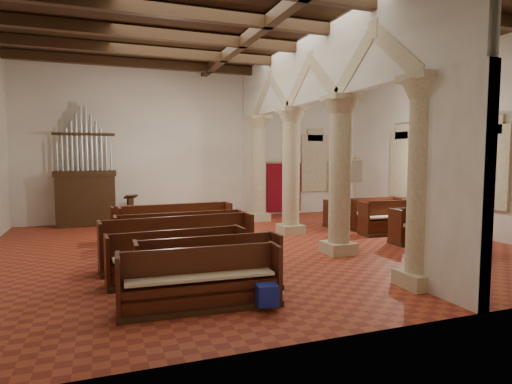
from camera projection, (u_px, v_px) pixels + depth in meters
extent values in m
plane|color=#A13C23|center=(254.00, 247.00, 11.94)|extent=(14.00, 14.00, 0.00)
plane|color=black|center=(254.00, 26.00, 11.42)|extent=(14.00, 14.00, 0.00)
cube|color=white|center=(204.00, 144.00, 17.30)|extent=(14.00, 0.02, 6.00)
cube|color=white|center=(397.00, 124.00, 6.07)|extent=(14.00, 0.02, 6.00)
cube|color=white|center=(454.00, 142.00, 14.07)|extent=(0.02, 12.00, 6.00)
cube|color=beige|center=(419.00, 279.00, 8.33)|extent=(0.75, 0.75, 0.30)
cylinder|color=beige|center=(422.00, 187.00, 8.18)|extent=(0.56, 0.56, 3.30)
cube|color=beige|center=(339.00, 248.00, 11.14)|extent=(0.75, 0.75, 0.30)
cylinder|color=beige|center=(340.00, 179.00, 10.98)|extent=(0.56, 0.56, 3.30)
cube|color=beige|center=(291.00, 229.00, 13.95)|extent=(0.75, 0.75, 0.30)
cylinder|color=beige|center=(291.00, 174.00, 13.79)|extent=(0.56, 0.56, 3.30)
cube|color=beige|center=(259.00, 217.00, 16.76)|extent=(0.75, 0.75, 0.30)
cylinder|color=beige|center=(259.00, 171.00, 16.60)|extent=(0.56, 0.56, 3.30)
cube|color=white|center=(314.00, 68.00, 12.12)|extent=(0.25, 11.90, 1.93)
cube|color=#34765D|center=(491.00, 167.00, 12.73)|extent=(0.03, 1.00, 2.20)
cube|color=#34765D|center=(402.00, 164.00, 16.48)|extent=(0.03, 1.00, 2.20)
cube|color=#34765D|center=(314.00, 163.00, 19.06)|extent=(1.00, 0.03, 2.20)
cube|color=#332210|center=(86.00, 201.00, 15.47)|extent=(2.00, 0.80, 1.80)
cube|color=#332210|center=(85.00, 173.00, 15.39)|extent=(2.10, 0.85, 0.20)
cube|color=#3C2113|center=(131.00, 222.00, 16.07)|extent=(0.50, 0.50, 0.09)
cube|color=#3C2113|center=(130.00, 210.00, 16.03)|extent=(0.24, 0.24, 0.97)
cube|color=#3C2113|center=(130.00, 197.00, 15.92)|extent=(0.53, 0.47, 0.17)
cube|color=maroon|center=(284.00, 188.00, 18.58)|extent=(1.60, 0.06, 2.10)
cylinder|color=#BB8A3A|center=(284.00, 162.00, 18.46)|extent=(1.80, 0.04, 0.04)
cone|color=#332210|center=(354.00, 216.00, 17.65)|extent=(0.38, 0.38, 0.13)
cylinder|color=#BB8A3A|center=(355.00, 187.00, 17.55)|extent=(0.04, 0.04, 2.53)
cylinder|color=#BB8A3A|center=(356.00, 158.00, 17.45)|extent=(0.06, 0.74, 0.03)
cube|color=#16204F|center=(356.00, 171.00, 17.47)|extent=(0.58, 0.05, 0.90)
cube|color=navy|center=(267.00, 295.00, 7.01)|extent=(0.38, 0.32, 0.34)
cube|color=#15148D|center=(218.00, 264.00, 9.11)|extent=(0.33, 0.28, 0.28)
cube|color=navy|center=(209.00, 241.00, 11.43)|extent=(0.38, 0.32, 0.34)
cylinder|color=silver|center=(256.00, 296.00, 7.29)|extent=(0.99, 0.22, 0.10)
cylinder|color=silver|center=(159.00, 296.00, 7.29)|extent=(1.03, 0.28, 0.10)
cube|color=#332210|center=(201.00, 306.00, 7.14)|extent=(2.73, 0.79, 0.10)
cube|color=#4C1D10|center=(202.00, 291.00, 7.08)|extent=(2.57, 0.50, 0.43)
cube|color=#4C1D10|center=(199.00, 274.00, 7.26)|extent=(2.55, 0.18, 0.91)
cube|color=#4C1D10|center=(118.00, 284.00, 6.67)|extent=(0.09, 0.58, 0.91)
cube|color=#4C1D10|center=(274.00, 269.00, 7.57)|extent=(0.09, 0.58, 0.91)
cube|color=beige|center=(202.00, 277.00, 7.05)|extent=(2.46, 0.46, 0.05)
cube|color=#332210|center=(210.00, 290.00, 7.98)|extent=(2.72, 0.70, 0.10)
cube|color=#511811|center=(211.00, 276.00, 7.91)|extent=(2.57, 0.40, 0.44)
cube|color=#511811|center=(208.00, 260.00, 8.10)|extent=(2.57, 0.07, 0.94)
cube|color=#511811|center=(136.00, 269.00, 7.50)|extent=(0.07, 0.59, 0.94)
cube|color=#511811|center=(275.00, 257.00, 8.40)|extent=(0.07, 0.59, 0.94)
cube|color=beige|center=(211.00, 263.00, 7.89)|extent=(2.47, 0.36, 0.05)
cube|color=#332210|center=(178.00, 278.00, 8.74)|extent=(2.83, 0.84, 0.10)
cube|color=#512011|center=(178.00, 266.00, 8.67)|extent=(2.66, 0.54, 0.44)
cube|color=#512011|center=(176.00, 252.00, 8.86)|extent=(2.64, 0.22, 0.93)
cube|color=#512011|center=(107.00, 259.00, 8.25)|extent=(0.10, 0.59, 0.93)
cube|color=#512011|center=(241.00, 248.00, 9.18)|extent=(0.10, 0.59, 0.93)
cube|color=beige|center=(178.00, 254.00, 8.65)|extent=(2.55, 0.49, 0.05)
cube|color=#332210|center=(180.00, 264.00, 9.84)|extent=(3.53, 1.00, 0.11)
cube|color=#512B11|center=(180.00, 252.00, 9.76)|extent=(3.36, 0.67, 0.49)
cube|color=#512B11|center=(178.00, 238.00, 9.97)|extent=(3.34, 0.31, 1.03)
cube|color=#512B11|center=(100.00, 245.00, 9.23)|extent=(0.12, 0.66, 1.03)
cube|color=#512B11|center=(249.00, 235.00, 10.39)|extent=(0.12, 0.66, 1.03)
cube|color=beige|center=(180.00, 240.00, 9.74)|extent=(3.23, 0.61, 0.05)
cube|color=#332210|center=(181.00, 252.00, 11.05)|extent=(3.31, 0.79, 0.10)
cube|color=#4A1410|center=(182.00, 242.00, 10.98)|extent=(3.16, 0.48, 0.46)
cube|color=#4A1410|center=(180.00, 231.00, 11.18)|extent=(3.15, 0.14, 0.97)
cube|color=#4A1410|center=(115.00, 236.00, 10.48)|extent=(0.09, 0.61, 0.97)
cube|color=#4A1410|center=(240.00, 228.00, 11.58)|extent=(0.09, 0.61, 0.97)
cube|color=beige|center=(181.00, 232.00, 10.96)|extent=(3.03, 0.44, 0.05)
cube|color=#332210|center=(177.00, 242.00, 12.36)|extent=(3.25, 0.93, 0.11)
cube|color=#561C12|center=(177.00, 232.00, 12.28)|extent=(3.08, 0.60, 0.49)
cube|color=#561C12|center=(175.00, 221.00, 12.49)|extent=(3.06, 0.24, 1.03)
cube|color=#561C12|center=(119.00, 225.00, 11.79)|extent=(0.11, 0.65, 1.03)
cube|color=#561C12|center=(229.00, 220.00, 12.87)|extent=(0.11, 0.65, 1.03)
cube|color=beige|center=(177.00, 223.00, 12.26)|extent=(2.96, 0.55, 0.05)
cube|color=#332210|center=(168.00, 237.00, 13.04)|extent=(3.29, 0.84, 0.10)
cube|color=#45250E|center=(168.00, 229.00, 12.97)|extent=(3.13, 0.53, 0.46)
cube|color=#45250E|center=(167.00, 219.00, 13.17)|extent=(3.12, 0.20, 0.96)
cube|color=#45250E|center=(112.00, 223.00, 12.47)|extent=(0.10, 0.61, 0.96)
cube|color=#45250E|center=(219.00, 218.00, 13.56)|extent=(0.10, 0.61, 0.96)
cube|color=beige|center=(168.00, 220.00, 12.95)|extent=(3.01, 0.48, 0.05)
cube|color=#332210|center=(450.00, 248.00, 11.59)|extent=(1.81, 0.79, 0.10)
cube|color=#552112|center=(452.00, 239.00, 11.52)|extent=(1.64, 0.49, 0.43)
cube|color=#552112|center=(446.00, 229.00, 11.71)|extent=(1.62, 0.18, 0.91)
cube|color=#552112|center=(425.00, 231.00, 11.27)|extent=(0.11, 0.58, 0.91)
cube|color=#552112|center=(474.00, 228.00, 11.85)|extent=(0.11, 0.58, 0.91)
cube|color=beige|center=(452.00, 230.00, 11.50)|extent=(1.58, 0.45, 0.05)
cube|color=#332210|center=(422.00, 241.00, 12.48)|extent=(1.94, 0.69, 0.10)
cube|color=#4D2710|center=(423.00, 232.00, 12.41)|extent=(1.79, 0.40, 0.44)
cube|color=#4D2710|center=(418.00, 223.00, 12.60)|extent=(1.79, 0.08, 0.93)
cube|color=#4D2710|center=(395.00, 225.00, 12.14)|extent=(0.07, 0.59, 0.93)
cube|color=#4D2710|center=(447.00, 222.00, 12.78)|extent=(0.07, 0.59, 0.93)
cube|color=beige|center=(424.00, 224.00, 12.39)|extent=(1.72, 0.36, 0.05)
cube|color=#332210|center=(389.00, 233.00, 13.81)|extent=(1.95, 0.82, 0.10)
cube|color=#561C12|center=(390.00, 224.00, 13.74)|extent=(1.78, 0.50, 0.46)
cube|color=#561C12|center=(386.00, 215.00, 13.94)|extent=(1.77, 0.16, 0.98)
cube|color=#561C12|center=(364.00, 218.00, 13.47)|extent=(0.10, 0.62, 0.98)
cube|color=#561C12|center=(412.00, 215.00, 14.10)|extent=(0.10, 0.62, 0.98)
cube|color=beige|center=(390.00, 216.00, 13.72)|extent=(1.71, 0.46, 0.05)
cube|color=#332210|center=(374.00, 228.00, 14.80)|extent=(1.88, 0.79, 0.10)
cube|color=#49160F|center=(375.00, 220.00, 14.73)|extent=(1.72, 0.47, 0.46)
cube|color=#49160F|center=(371.00, 211.00, 14.93)|extent=(1.70, 0.13, 0.98)
cube|color=#49160F|center=(352.00, 213.00, 14.47)|extent=(0.09, 0.62, 0.98)
cube|color=#49160F|center=(395.00, 211.00, 15.08)|extent=(0.09, 0.62, 0.98)
cube|color=beige|center=(375.00, 212.00, 14.71)|extent=(1.65, 0.43, 0.05)
cube|color=#332210|center=(348.00, 225.00, 15.38)|extent=(1.74, 0.74, 0.09)
cube|color=#4F2411|center=(349.00, 218.00, 15.32)|extent=(1.58, 0.46, 0.42)
cube|color=#4F2411|center=(346.00, 211.00, 15.50)|extent=(1.56, 0.15, 0.88)
cube|color=#4F2411|center=(328.00, 213.00, 15.08)|extent=(0.10, 0.56, 0.88)
cube|color=#4F2411|center=(367.00, 211.00, 15.64)|extent=(0.10, 0.56, 0.88)
cube|color=beige|center=(349.00, 212.00, 15.30)|extent=(1.51, 0.42, 0.05)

